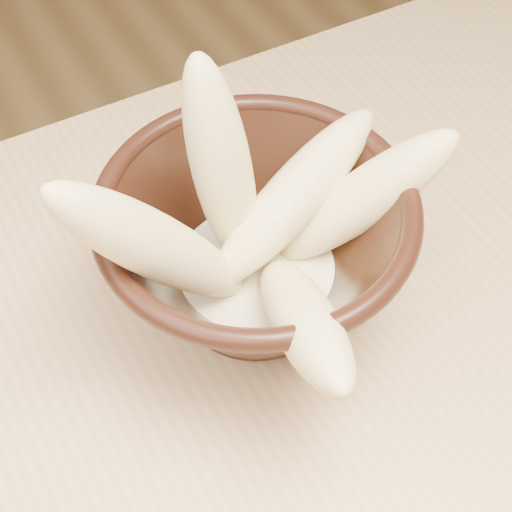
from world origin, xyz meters
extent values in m
cube|color=tan|center=(0.00, 0.00, 0.73)|extent=(1.20, 0.80, 0.04)
cylinder|color=black|center=(-0.16, 0.12, 0.76)|extent=(0.10, 0.10, 0.01)
cylinder|color=black|center=(-0.16, 0.12, 0.78)|extent=(0.10, 0.10, 0.01)
torus|color=black|center=(-0.16, 0.12, 0.87)|extent=(0.23, 0.23, 0.02)
cylinder|color=beige|center=(-0.16, 0.12, 0.79)|extent=(0.13, 0.13, 0.02)
ellipsoid|color=#DFC483|center=(-0.17, 0.15, 0.88)|extent=(0.06, 0.09, 0.18)
ellipsoid|color=#DFC483|center=(-0.24, 0.11, 0.88)|extent=(0.15, 0.05, 0.18)
ellipsoid|color=#DFC483|center=(-0.08, 0.10, 0.85)|extent=(0.15, 0.08, 0.14)
ellipsoid|color=#DFC483|center=(-0.13, 0.13, 0.85)|extent=(0.18, 0.09, 0.10)
ellipsoid|color=#DFC483|center=(-0.17, 0.04, 0.84)|extent=(0.09, 0.18, 0.13)
camera|label=1|loc=(-0.32, -0.17, 1.23)|focal=50.00mm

